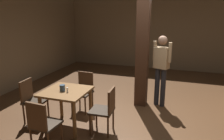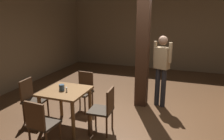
% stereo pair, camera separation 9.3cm
% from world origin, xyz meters
% --- Properties ---
extents(ground_plane, '(10.80, 10.80, 0.00)m').
position_xyz_m(ground_plane, '(0.00, 0.00, 0.00)').
color(ground_plane, '#4C301C').
extents(wall_back, '(8.00, 0.10, 2.80)m').
position_xyz_m(wall_back, '(0.00, 4.50, 1.40)').
color(wall_back, '#756047').
rests_on(wall_back, ground_plane).
extents(pillar, '(0.28, 0.28, 2.80)m').
position_xyz_m(pillar, '(-0.18, 0.71, 1.40)').
color(pillar, '#382114').
rests_on(pillar, ground_plane).
extents(dining_table, '(0.85, 0.85, 0.77)m').
position_xyz_m(dining_table, '(-1.35, -0.86, 0.62)').
color(dining_table, brown).
rests_on(dining_table, ground_plane).
extents(chair_west, '(0.45, 0.45, 0.89)m').
position_xyz_m(chair_west, '(-2.16, -0.88, 0.51)').
color(chair_west, '#2D2319').
rests_on(chair_west, ground_plane).
extents(chair_north, '(0.45, 0.45, 0.89)m').
position_xyz_m(chair_north, '(-1.38, -0.05, 0.51)').
color(chair_north, '#2D2319').
rests_on(chair_north, ground_plane).
extents(chair_east, '(0.44, 0.44, 0.89)m').
position_xyz_m(chair_east, '(-0.54, -0.84, 0.51)').
color(chair_east, '#2D2319').
rests_on(chair_east, ground_plane).
extents(chair_south, '(0.45, 0.45, 0.89)m').
position_xyz_m(chair_south, '(-1.31, -1.69, 0.51)').
color(chair_south, '#2D2319').
rests_on(chair_south, ground_plane).
extents(napkin_cup, '(0.10, 0.10, 0.12)m').
position_xyz_m(napkin_cup, '(-1.40, -0.90, 0.83)').
color(napkin_cup, '#33475B').
rests_on(napkin_cup, dining_table).
extents(salt_shaker, '(0.03, 0.03, 0.09)m').
position_xyz_m(salt_shaker, '(-1.27, -0.94, 0.82)').
color(salt_shaker, silver).
rests_on(salt_shaker, dining_table).
extents(standing_person, '(0.47, 0.31, 1.72)m').
position_xyz_m(standing_person, '(0.27, 0.78, 1.00)').
color(standing_person, tan).
rests_on(standing_person, ground_plane).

